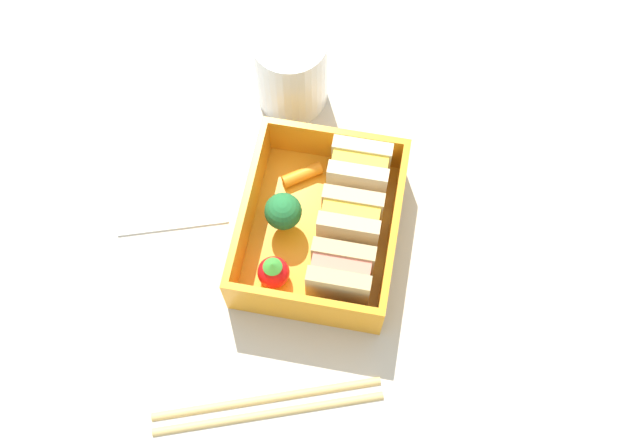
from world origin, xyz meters
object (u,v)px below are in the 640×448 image
carrot_stick_far_left (302,175)px  strawberry_far_left (273,272)px  broccoli_floret (283,213)px  folded_napkin (170,170)px  sandwich_left (359,173)px  sandwich_center (340,275)px  chopstick_pair (268,406)px  sandwich_center_left (350,223)px  drinking_glass (291,71)px

carrot_stick_far_left → strawberry_far_left: strawberry_far_left is taller
broccoli_floret → folded_napkin: broccoli_floret is taller
sandwich_left → carrot_stick_far_left: bearing=-91.7°
strawberry_far_left → broccoli_floret: bearing=-178.5°
sandwich_center → carrot_stick_far_left: size_ratio=1.52×
chopstick_pair → folded_napkin: size_ratio=1.53×
sandwich_left → folded_napkin: size_ratio=0.47×
strawberry_far_left → folded_napkin: bearing=-126.9°
sandwich_center → sandwich_left: bearing=180.0°
sandwich_center_left → carrot_stick_far_left: bearing=-134.0°
sandwich_center_left → chopstick_pair: bearing=-14.5°
carrot_stick_far_left → sandwich_center: bearing=27.8°
broccoli_floret → drinking_glass: (-14.46, -2.14, 0.23)cm
broccoli_floret → sandwich_center_left: bearing=91.2°
strawberry_far_left → chopstick_pair: size_ratio=0.18×
sandwich_left → folded_napkin: (0.85, -17.74, -3.84)cm
drinking_glass → folded_napkin: drinking_glass is taller
sandwich_left → carrot_stick_far_left: size_ratio=1.52×
sandwich_center_left → carrot_stick_far_left: (-4.98, -5.17, -2.26)cm
chopstick_pair → sandwich_center: bearing=159.5°
folded_napkin → broccoli_floret: bearing=71.0°
carrot_stick_far_left → strawberry_far_left: 10.11cm
broccoli_floret → chopstick_pair: (15.59, 1.76, -3.62)cm
sandwich_center_left → broccoli_floret: (0.12, -5.82, -0.06)cm
broccoli_floret → sandwich_center: bearing=51.0°
carrot_stick_far_left → folded_napkin: carrot_stick_far_left is taller
strawberry_far_left → chopstick_pair: (10.64, 1.63, -2.35)cm
sandwich_center → broccoli_floret: (-4.71, -5.82, -0.06)cm
sandwich_left → carrot_stick_far_left: sandwich_left is taller
sandwich_left → carrot_stick_far_left: (-0.16, -5.17, -2.26)cm
sandwich_center → carrot_stick_far_left: (-9.81, -5.17, -2.26)cm
sandwich_left → chopstick_pair: 21.26cm
drinking_glass → sandwich_left: bearing=39.9°
sandwich_left → sandwich_center: size_ratio=1.00×
sandwich_center → folded_napkin: 20.18cm
sandwich_center_left → sandwich_center: (4.83, 0.00, 0.00)cm
carrot_stick_far_left → sandwich_center_left: bearing=46.0°
sandwich_left → chopstick_pair: size_ratio=0.31×
sandwich_left → folded_napkin: sandwich_left is taller
sandwich_left → carrot_stick_far_left: 5.64cm
sandwich_center → folded_napkin: (-8.81, -17.74, -3.84)cm
sandwich_center → strawberry_far_left: 5.85cm
chopstick_pair → drinking_glass: drinking_glass is taller
sandwich_left → strawberry_far_left: 11.50cm
sandwich_left → folded_napkin: bearing=-87.3°
sandwich_center_left → strawberry_far_left: 7.74cm
sandwich_center_left → sandwich_center: 4.83cm
carrot_stick_far_left → drinking_glass: bearing=-163.4°
sandwich_center → carrot_stick_far_left: 11.32cm
strawberry_far_left → chopstick_pair: bearing=8.7°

